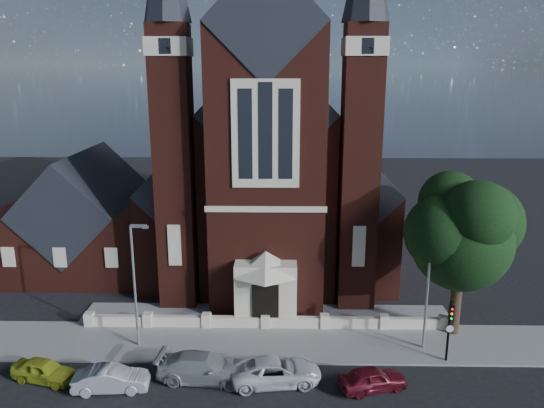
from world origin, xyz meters
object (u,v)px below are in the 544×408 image
Objects in this scene: traffic_signal at (450,323)px; car_silver_b at (204,368)px; street_lamp_left at (135,279)px; street_tree at (465,236)px; street_lamp_right at (430,281)px; parish_hall at (87,222)px; car_white_suv at (276,371)px; car_silver_a at (111,379)px; car_dark_red at (372,379)px; car_lime_van at (44,370)px; church at (270,165)px.

traffic_signal is 14.56m from car_silver_b.
street_lamp_left reaches higher than car_silver_b.
street_lamp_right is (-2.51, -1.71, -2.36)m from street_tree.
car_white_suv is at bearing -46.72° from parish_hall.
street_lamp_right is at bearing -28.22° from parish_hall.
parish_hall reaches higher than street_lamp_right.
car_silver_a is 1.07× the size of car_dark_red.
car_dark_red reaches higher than car_lime_van.
car_lime_van is (-24.94, -5.57, -6.33)m from street_tree.
street_lamp_left is at bearing -59.98° from parish_hall.
church is 3.26× the size of street_tree.
street_lamp_left reaches higher than traffic_signal.
parish_hall is 24.70m from car_white_suv.
church is 25.25m from car_dark_red.
street_lamp_right is 2.18× the size of car_lime_van.
church is 21.76m from street_lamp_right.
street_tree is at bearing -23.26° from parish_hall.
street_tree is 22.69m from car_silver_a.
street_lamp_right is 19.33m from car_silver_a.
church is 9.15× the size of car_dark_red.
car_silver_a is at bearing -162.89° from street_tree.
car_lime_van is at bearing -118.43° from church.
car_dark_red is at bearing -75.36° from church.
street_tree is at bearing -53.83° from church.
parish_hall is at bearing 156.74° from street_tree.
car_lime_van is at bearing 72.68° from car_silver_a.
street_tree is 14.47m from car_white_suv.
church is at bearing -1.69° from car_dark_red.
street_tree is 2.88× the size of car_lime_van.
traffic_signal is 19.59m from car_silver_a.
street_lamp_left is 1.59× the size of car_white_suv.
parish_hall is 31.27m from street_tree.
street_lamp_left is at bearing 56.32° from car_dark_red.
car_white_suv is at bearing -88.04° from church.
street_lamp_right reaches higher than traffic_signal.
car_dark_red is (-6.51, -6.08, -6.31)m from street_tree.
church reaches higher than car_dark_red.
street_lamp_right is 1.59× the size of car_white_suv.
traffic_signal is 5.97m from car_dark_red.
traffic_signal is 0.79× the size of car_white_suv.
car_dark_red is at bearing -39.75° from parish_hall.
parish_hall is 29.62m from street_lamp_right.
street_lamp_right is 2.12× the size of car_dark_red.
street_lamp_left is 1.52× the size of car_silver_b.
car_silver_a is (-19.24, -3.13, -1.91)m from traffic_signal.
car_silver_a is at bearing 107.83° from car_silver_b.
parish_hall is at bearing 120.02° from street_lamp_left.
church is 8.72× the size of traffic_signal.
car_dark_red is (22.09, -18.37, -3.36)m from parish_hall.
church reaches higher than car_silver_a.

